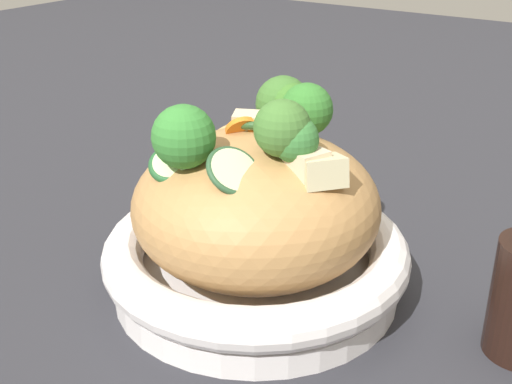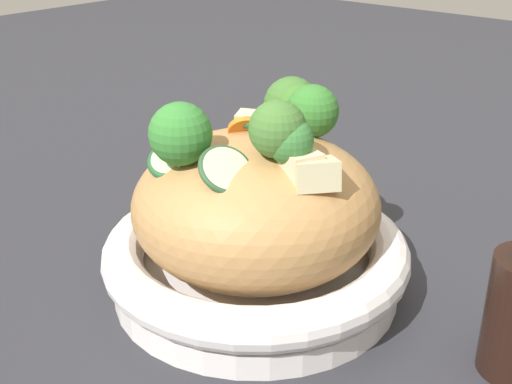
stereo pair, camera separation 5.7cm
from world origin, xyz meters
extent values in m
plane|color=#2A2A30|center=(0.00, 0.00, 0.00)|extent=(3.00, 3.00, 0.00)
cylinder|color=white|center=(0.00, 0.00, 0.01)|extent=(0.26, 0.26, 0.02)
torus|color=white|center=(0.00, 0.00, 0.04)|extent=(0.27, 0.27, 0.04)
ellipsoid|color=#B1814B|center=(0.00, 0.00, 0.08)|extent=(0.22, 0.22, 0.13)
torus|color=#AE844E|center=(-0.02, -0.04, 0.13)|extent=(0.09, 0.09, 0.03)
torus|color=#AD8A45|center=(0.01, 0.02, 0.13)|extent=(0.07, 0.07, 0.03)
torus|color=#B37944|center=(-0.01, 0.00, 0.14)|extent=(0.08, 0.08, 0.03)
cone|color=#9FB978|center=(0.01, 0.05, 0.14)|extent=(0.02, 0.02, 0.02)
sphere|color=#387736|center=(0.01, 0.05, 0.16)|extent=(0.04, 0.04, 0.04)
cone|color=#9AB679|center=(0.06, -0.03, 0.13)|extent=(0.03, 0.03, 0.02)
sphere|color=#357F32|center=(0.06, -0.03, 0.16)|extent=(0.07, 0.07, 0.05)
cone|color=#98BD77|center=(-0.07, -0.02, 0.13)|extent=(0.03, 0.03, 0.02)
sphere|color=#3D6C2D|center=(-0.07, -0.02, 0.16)|extent=(0.07, 0.07, 0.05)
cone|color=#9BC071|center=(-0.06, 0.01, 0.13)|extent=(0.03, 0.03, 0.02)
sphere|color=#34762C|center=(-0.06, 0.01, 0.16)|extent=(0.06, 0.06, 0.05)
cone|color=#A5B67A|center=(-0.07, -0.01, 0.13)|extent=(0.03, 0.03, 0.02)
sphere|color=#3C6F29|center=(-0.07, -0.01, 0.16)|extent=(0.06, 0.06, 0.04)
cone|color=#9DC074|center=(0.02, 0.04, 0.14)|extent=(0.02, 0.02, 0.02)
sphere|color=#427130|center=(0.02, 0.04, 0.17)|extent=(0.05, 0.05, 0.05)
cylinder|color=orange|center=(-0.01, -0.02, 0.15)|extent=(0.04, 0.03, 0.03)
cylinder|color=orange|center=(-0.02, -0.01, 0.15)|extent=(0.03, 0.03, 0.01)
cylinder|color=orange|center=(0.01, -0.06, 0.14)|extent=(0.04, 0.04, 0.02)
cylinder|color=beige|center=(0.06, -0.04, 0.13)|extent=(0.04, 0.04, 0.02)
torus|color=#22562B|center=(0.06, -0.04, 0.13)|extent=(0.05, 0.05, 0.03)
cylinder|color=beige|center=(0.05, 0.02, 0.14)|extent=(0.05, 0.04, 0.03)
torus|color=#2B4F2F|center=(0.05, 0.02, 0.14)|extent=(0.05, 0.05, 0.03)
cylinder|color=beige|center=(-0.02, -0.01, 0.15)|extent=(0.04, 0.04, 0.02)
torus|color=#2B4F26|center=(-0.02, -0.01, 0.15)|extent=(0.05, 0.05, 0.02)
cube|color=beige|center=(0.01, 0.06, 0.14)|extent=(0.04, 0.04, 0.02)
cube|color=beige|center=(-0.02, -0.02, 0.15)|extent=(0.03, 0.03, 0.02)
cube|color=beige|center=(0.01, 0.07, 0.14)|extent=(0.05, 0.05, 0.03)
camera|label=1|loc=(0.43, 0.29, 0.34)|focal=46.52mm
camera|label=2|loc=(0.40, 0.34, 0.34)|focal=46.52mm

